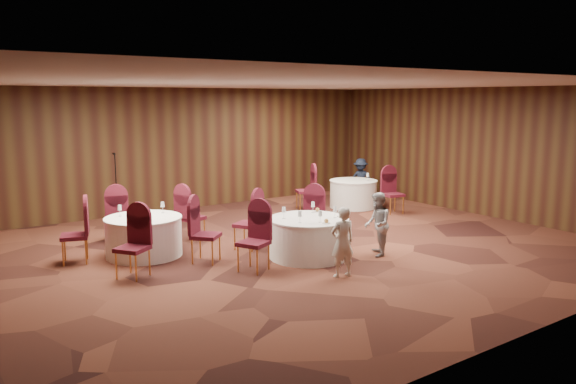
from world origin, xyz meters
TOP-DOWN VIEW (x-y plane):
  - ground at (0.00, 0.00)m, footprint 12.00×12.00m
  - room_shell at (0.00, 0.00)m, footprint 12.00×12.00m
  - table_main at (0.07, -0.65)m, footprint 1.49×1.49m
  - table_left at (-2.40, 1.20)m, footprint 1.43×1.43m
  - table_right at (4.00, 2.52)m, footprint 1.28×1.28m
  - chairs_main at (-0.26, -0.02)m, footprint 2.92×1.98m
  - chairs_left at (-2.38, 1.18)m, footprint 3.04×3.16m
  - chairs_right at (3.52, 2.18)m, footprint 2.17×2.37m
  - tabletop_main at (0.21, -0.75)m, footprint 1.08×1.03m
  - tabletop_left at (-2.39, 1.20)m, footprint 0.86×0.81m
  - tabletop_right at (4.24, 2.23)m, footprint 0.08×0.08m
  - mic_stand at (-1.98, 3.96)m, footprint 0.24×0.24m
  - woman_a at (-0.19, -1.91)m, footprint 0.47×0.35m
  - woman_b at (1.18, -1.31)m, footprint 0.72×0.74m
  - man_c at (4.95, 3.28)m, footprint 0.77×0.90m

SIDE VIEW (x-z plane):
  - ground at x=0.00m, z-range 0.00..0.00m
  - table_right at x=4.00m, z-range 0.01..0.75m
  - table_main at x=0.07m, z-range 0.01..0.75m
  - table_left at x=-2.40m, z-range 0.01..0.75m
  - chairs_main at x=-0.26m, z-range 0.00..1.00m
  - chairs_left at x=-2.38m, z-range 0.00..1.00m
  - chairs_right at x=3.52m, z-range 0.00..1.00m
  - mic_stand at x=-1.98m, z-range -0.35..1.36m
  - woman_a at x=-0.19m, z-range 0.00..1.18m
  - woman_b at x=1.18m, z-range 0.00..1.20m
  - man_c at x=4.95m, z-range 0.00..1.20m
  - tabletop_left at x=-2.39m, z-range 0.71..0.93m
  - tabletop_main at x=0.21m, z-range 0.74..0.95m
  - tabletop_right at x=4.24m, z-range 0.79..1.01m
  - room_shell at x=0.00m, z-range -4.04..7.96m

